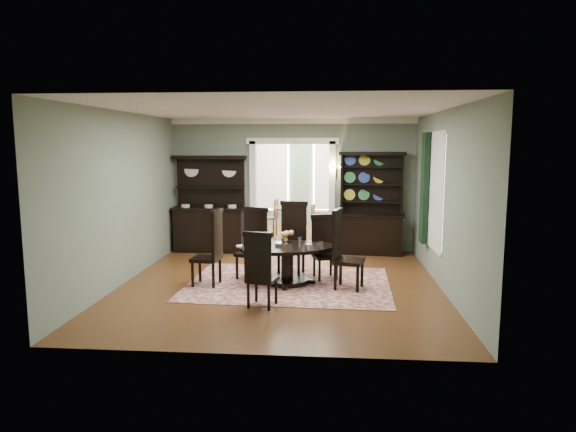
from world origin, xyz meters
name	(u,v)px	position (x,y,z in m)	size (l,w,h in m)	color
room	(280,195)	(0.00, 0.04, 1.58)	(5.51, 6.01, 3.01)	#562C16
parlor	(299,177)	(0.00, 5.53, 1.52)	(3.51, 3.50, 3.01)	#562C16
doorway_trim	(293,180)	(0.00, 3.00, 1.62)	(2.08, 0.25, 2.57)	white
right_window	(430,190)	(2.69, 0.93, 1.60)	(0.15, 1.47, 2.12)	white
wall_sconce	(335,169)	(0.95, 2.85, 1.89)	(0.27, 0.21, 0.21)	gold
rug	(289,284)	(0.15, 0.07, 0.01)	(3.50, 2.63, 0.01)	maroon
dining_table	(287,257)	(0.12, 0.10, 0.47)	(1.91, 1.91, 0.67)	black
centerpiece	(284,241)	(0.06, 0.14, 0.74)	(1.55, 0.99, 0.25)	white
chair_far_left	(253,241)	(-0.53, 0.48, 0.68)	(0.61, 0.60, 1.29)	black
chair_far_mid	(293,236)	(0.16, 0.83, 0.72)	(0.58, 0.56, 1.37)	black
chair_far_right	(324,245)	(0.75, 0.57, 0.61)	(0.54, 0.53, 1.16)	black
chair_end_left	(212,246)	(-1.15, -0.14, 0.70)	(0.51, 0.54, 1.33)	black
chair_end_right	(343,247)	(1.07, -0.14, 0.71)	(0.59, 0.60, 1.36)	black
chair_near	(260,268)	(-0.17, -1.30, 0.62)	(0.51, 0.50, 1.17)	black
sideboard	(210,218)	(-1.87, 2.75, 0.76)	(1.66, 0.60, 2.18)	black
welsh_dresser	(371,217)	(1.78, 2.75, 0.82)	(1.50, 0.68, 2.27)	black
parlor_table	(289,218)	(-0.20, 4.56, 0.52)	(0.86, 0.86, 0.79)	#583419
parlor_chair_left	(272,216)	(-0.68, 4.85, 0.52)	(0.43, 0.42, 0.98)	#583419
parlor_chair_right	(317,219)	(0.51, 4.86, 0.45)	(0.38, 0.37, 0.84)	#583419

